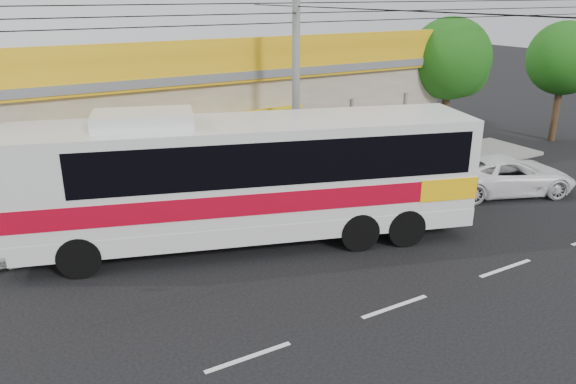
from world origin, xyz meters
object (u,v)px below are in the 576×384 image
object	(u,v)px
white_car	(506,175)
utility_pole	(296,6)
motorbike_red	(97,200)
tree_near	(452,61)
coach_bus	(253,172)
tree_far	(566,61)

from	to	relation	value
white_car	utility_pole	size ratio (longest dim) A/B	0.15
motorbike_red	tree_near	bearing A→B (deg)	-84.51
white_car	utility_pole	distance (m)	10.13
tree_near	coach_bus	bearing A→B (deg)	-159.53
tree_far	motorbike_red	bearing A→B (deg)	177.43
white_car	coach_bus	bearing A→B (deg)	106.40
utility_pole	motorbike_red	bearing A→B (deg)	164.91
white_car	tree_far	xyz separation A→B (m)	(8.79, 4.16, 3.34)
tree_near	tree_far	bearing A→B (deg)	-13.66
coach_bus	tree_near	bearing A→B (deg)	38.47
white_car	motorbike_red	bearing A→B (deg)	91.08
tree_near	utility_pole	bearing A→B (deg)	-166.83
utility_pole	white_car	bearing A→B (deg)	-24.67
white_car	utility_pole	world-z (taller)	utility_pole
motorbike_red	white_car	distance (m)	14.99
motorbike_red	tree_far	bearing A→B (deg)	-88.80
motorbike_red	coach_bus	bearing A→B (deg)	-135.12
coach_bus	utility_pole	bearing A→B (deg)	57.88
motorbike_red	white_car	world-z (taller)	white_car
tree_near	motorbike_red	bearing A→B (deg)	-178.28
coach_bus	motorbike_red	world-z (taller)	coach_bus
coach_bus	white_car	world-z (taller)	coach_bus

